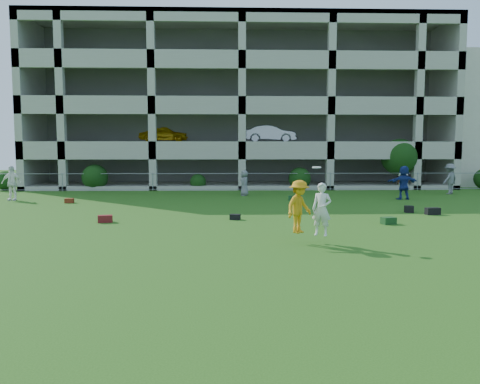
{
  "coord_description": "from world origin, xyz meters",
  "views": [
    {
      "loc": [
        -1.17,
        -12.42,
        2.85
      ],
      "look_at": [
        -0.66,
        3.0,
        1.4
      ],
      "focal_mm": 35.0,
      "sensor_mm": 36.0,
      "label": 1
    }
  ],
  "objects_px": {
    "bystander_e": "(404,180)",
    "bystander_c": "(244,183)",
    "bystander_d": "(404,183)",
    "parking_garage": "(238,111)",
    "crate_d": "(409,209)",
    "frisbee_contest": "(305,207)",
    "bystander_b": "(12,183)",
    "bystander_f": "(450,179)"
  },
  "relations": [
    {
      "from": "bystander_b",
      "to": "frisbee_contest",
      "type": "distance_m",
      "value": 18.51
    },
    {
      "from": "bystander_c",
      "to": "parking_garage",
      "type": "distance_m",
      "value": 13.26
    },
    {
      "from": "bystander_d",
      "to": "parking_garage",
      "type": "height_order",
      "value": "parking_garage"
    },
    {
      "from": "crate_d",
      "to": "frisbee_contest",
      "type": "xyz_separation_m",
      "value": [
        -5.78,
        -6.58,
        0.94
      ]
    },
    {
      "from": "bystander_d",
      "to": "bystander_f",
      "type": "relative_size",
      "value": 1.0
    },
    {
      "from": "bystander_d",
      "to": "frisbee_contest",
      "type": "xyz_separation_m",
      "value": [
        -7.56,
        -11.86,
        0.15
      ]
    },
    {
      "from": "bystander_f",
      "to": "crate_d",
      "type": "distance_m",
      "value": 10.06
    },
    {
      "from": "bystander_d",
      "to": "parking_garage",
      "type": "distance_m",
      "value": 17.71
    },
    {
      "from": "bystander_e",
      "to": "frisbee_contest",
      "type": "xyz_separation_m",
      "value": [
        -8.63,
        -14.65,
        0.21
      ]
    },
    {
      "from": "bystander_e",
      "to": "frisbee_contest",
      "type": "distance_m",
      "value": 17.0
    },
    {
      "from": "bystander_c",
      "to": "bystander_e",
      "type": "height_order",
      "value": "bystander_e"
    },
    {
      "from": "bystander_d",
      "to": "crate_d",
      "type": "height_order",
      "value": "bystander_d"
    },
    {
      "from": "bystander_d",
      "to": "parking_garage",
      "type": "xyz_separation_m",
      "value": [
        -8.8,
        14.51,
        5.07
      ]
    },
    {
      "from": "bystander_b",
      "to": "parking_garage",
      "type": "distance_m",
      "value": 19.85
    },
    {
      "from": "bystander_e",
      "to": "bystander_c",
      "type": "bearing_deg",
      "value": 32.26
    },
    {
      "from": "frisbee_contest",
      "to": "bystander_e",
      "type": "bearing_deg",
      "value": 59.49
    },
    {
      "from": "frisbee_contest",
      "to": "bystander_f",
      "type": "bearing_deg",
      "value": 51.89
    },
    {
      "from": "bystander_e",
      "to": "parking_garage",
      "type": "height_order",
      "value": "parking_garage"
    },
    {
      "from": "bystander_c",
      "to": "crate_d",
      "type": "relative_size",
      "value": 4.38
    },
    {
      "from": "bystander_e",
      "to": "crate_d",
      "type": "xyz_separation_m",
      "value": [
        -2.85,
        -8.07,
        -0.73
      ]
    },
    {
      "from": "crate_d",
      "to": "bystander_d",
      "type": "bearing_deg",
      "value": 71.42
    },
    {
      "from": "bystander_c",
      "to": "bystander_f",
      "type": "height_order",
      "value": "bystander_f"
    },
    {
      "from": "crate_d",
      "to": "frisbee_contest",
      "type": "relative_size",
      "value": 0.17
    },
    {
      "from": "frisbee_contest",
      "to": "bystander_c",
      "type": "bearing_deg",
      "value": 94.89
    },
    {
      "from": "crate_d",
      "to": "parking_garage",
      "type": "bearing_deg",
      "value": 109.54
    },
    {
      "from": "bystander_d",
      "to": "bystander_f",
      "type": "height_order",
      "value": "bystander_f"
    },
    {
      "from": "bystander_f",
      "to": "bystander_d",
      "type": "bearing_deg",
      "value": 3.44
    },
    {
      "from": "bystander_d",
      "to": "bystander_f",
      "type": "bearing_deg",
      "value": -151.86
    },
    {
      "from": "bystander_f",
      "to": "crate_d",
      "type": "bearing_deg",
      "value": 22.26
    },
    {
      "from": "bystander_d",
      "to": "parking_garage",
      "type": "bearing_deg",
      "value": -66.52
    },
    {
      "from": "crate_d",
      "to": "parking_garage",
      "type": "height_order",
      "value": "parking_garage"
    },
    {
      "from": "frisbee_contest",
      "to": "parking_garage",
      "type": "bearing_deg",
      "value": 92.68
    },
    {
      "from": "crate_d",
      "to": "bystander_b",
      "type": "bearing_deg",
      "value": 164.53
    },
    {
      "from": "parking_garage",
      "to": "bystander_b",
      "type": "bearing_deg",
      "value": -131.83
    },
    {
      "from": "bystander_e",
      "to": "crate_d",
      "type": "distance_m",
      "value": 8.59
    },
    {
      "from": "crate_d",
      "to": "frisbee_contest",
      "type": "bearing_deg",
      "value": -131.33
    },
    {
      "from": "bystander_e",
      "to": "bystander_f",
      "type": "height_order",
      "value": "bystander_f"
    },
    {
      "from": "bystander_b",
      "to": "bystander_c",
      "type": "relative_size",
      "value": 1.24
    },
    {
      "from": "bystander_f",
      "to": "frisbee_contest",
      "type": "bearing_deg",
      "value": 19.45
    },
    {
      "from": "frisbee_contest",
      "to": "parking_garage",
      "type": "relative_size",
      "value": 0.07
    },
    {
      "from": "parking_garage",
      "to": "bystander_e",
      "type": "bearing_deg",
      "value": -49.9
    },
    {
      "from": "bystander_d",
      "to": "bystander_e",
      "type": "height_order",
      "value": "bystander_d"
    }
  ]
}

